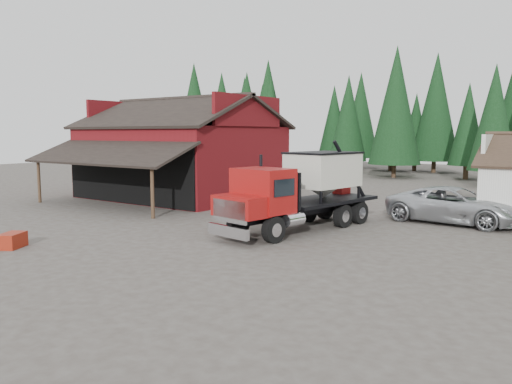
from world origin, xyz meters
The scene contains 9 objects.
ground centered at (0.00, 0.00, 0.00)m, with size 120.00×120.00×0.00m, color #443C35.
red_barn centered at (-11.00, 9.90, 2.69)m, with size 12.80×13.63×7.18m.
conifer_backdrop centered at (0.00, 42.00, 0.00)m, with size 76.00×16.00×16.00m, color black, non-canonical shape.
near_pine_a centered at (-22.00, 28.00, 6.39)m, with size 4.40×4.40×11.40m.
near_pine_b centered at (6.00, 30.00, 5.89)m, with size 3.96×3.96×10.40m.
near_pine_d centered at (-4.00, 34.00, 7.39)m, with size 5.28×5.28×13.40m.
feed_truck centered at (2.51, 4.03, 1.97)m, with size 3.99×9.64×4.22m.
silver_car centered at (8.00, 10.00, 0.92)m, with size 3.06×6.63×1.84m, color #B8BBC0.
equip_box centered at (-4.97, -6.00, 0.30)m, with size 0.70×1.10×0.60m, color maroon.
Camera 1 is at (14.30, -16.24, 4.54)m, focal length 35.00 mm.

